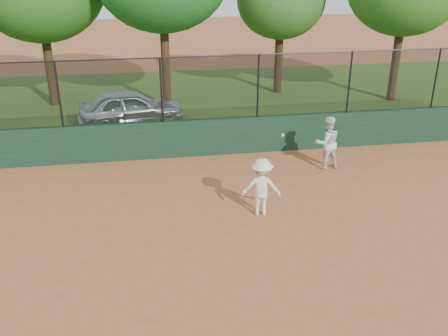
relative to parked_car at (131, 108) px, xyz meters
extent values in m
plane|color=#AA5C36|center=(1.54, -9.39, -0.66)|extent=(80.00, 80.00, 0.00)
cube|color=#193722|center=(1.54, -3.39, -0.06)|extent=(26.00, 0.20, 1.20)
cube|color=#305019|center=(1.54, 2.61, -0.66)|extent=(36.00, 12.00, 0.01)
imported|color=silver|center=(0.00, 0.00, 0.00)|extent=(4.08, 2.13, 1.32)
imported|color=silver|center=(5.82, -4.99, 0.15)|extent=(0.87, 0.73, 1.63)
imported|color=beige|center=(3.23, -7.48, 0.09)|extent=(1.07, 0.76, 1.50)
sphere|color=#C4DE31|center=(3.65, -7.64, 1.48)|extent=(0.08, 0.08, 0.08)
cube|color=black|center=(1.54, -3.39, 1.54)|extent=(26.00, 0.02, 2.00)
cylinder|color=black|center=(1.54, -3.39, 2.52)|extent=(26.00, 0.04, 0.04)
cylinder|color=black|center=(-1.96, -3.39, 1.54)|extent=(0.06, 0.06, 2.00)
cylinder|color=black|center=(1.04, -3.39, 1.54)|extent=(0.06, 0.06, 2.00)
cylinder|color=black|center=(4.04, -3.39, 1.54)|extent=(0.06, 0.06, 2.00)
cylinder|color=black|center=(7.04, -3.39, 1.54)|extent=(0.06, 0.06, 2.00)
cylinder|color=black|center=(10.04, -3.39, 1.54)|extent=(0.06, 0.06, 2.00)
cylinder|color=#402A16|center=(-3.28, 3.21, 0.76)|extent=(0.36, 0.36, 2.84)
cylinder|color=#462B19|center=(1.46, 2.04, 0.98)|extent=(0.36, 0.36, 3.28)
cylinder|color=#3C2314|center=(6.60, 3.57, 0.63)|extent=(0.36, 0.36, 2.58)
ellipsoid|color=#2C5A1D|center=(6.60, 3.57, 3.41)|extent=(3.85, 3.50, 3.33)
cylinder|color=#442B18|center=(11.22, 1.60, 0.81)|extent=(0.36, 0.36, 2.95)
camera|label=1|loc=(0.52, -18.24, 5.54)|focal=40.00mm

